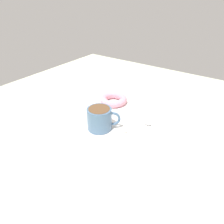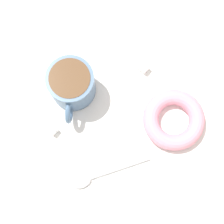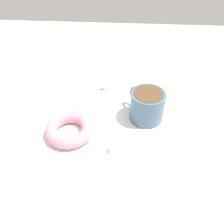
{
  "view_description": "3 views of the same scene",
  "coord_description": "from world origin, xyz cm",
  "px_view_note": "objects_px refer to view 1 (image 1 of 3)",
  "views": [
    {
      "loc": [
        -59.08,
        -40.8,
        42.69
      ],
      "look_at": [
        -2.57,
        -1.01,
        2.3
      ],
      "focal_mm": 35.0,
      "sensor_mm": 36.0,
      "label": 1
    },
    {
      "loc": [
        5.51,
        -11.0,
        68.03
      ],
      "look_at": [
        -2.57,
        -1.01,
        2.3
      ],
      "focal_mm": 60.0,
      "sensor_mm": 36.0,
      "label": 2
    },
    {
      "loc": [
        -5.54,
        44.22,
        43.69
      ],
      "look_at": [
        -2.57,
        -1.01,
        2.3
      ],
      "focal_mm": 40.0,
      "sensor_mm": 36.0,
      "label": 3
    }
  ],
  "objects_px": {
    "coffee_cup": "(100,118)",
    "sugar_cube": "(89,108)",
    "spoon": "(144,119)",
    "donut": "(113,100)",
    "sugar_cube_extra": "(124,131)"
  },
  "relations": [
    {
      "from": "coffee_cup",
      "to": "sugar_cube_extra",
      "type": "distance_m",
      "value": 0.09
    },
    {
      "from": "coffee_cup",
      "to": "donut",
      "type": "distance_m",
      "value": 0.19
    },
    {
      "from": "sugar_cube_extra",
      "to": "spoon",
      "type": "bearing_deg",
      "value": -9.5
    },
    {
      "from": "sugar_cube",
      "to": "sugar_cube_extra",
      "type": "xyz_separation_m",
      "value": [
        -0.06,
        -0.2,
        -0.0
      ]
    },
    {
      "from": "coffee_cup",
      "to": "spoon",
      "type": "height_order",
      "value": "coffee_cup"
    },
    {
      "from": "donut",
      "to": "sugar_cube",
      "type": "height_order",
      "value": "donut"
    },
    {
      "from": "donut",
      "to": "sugar_cube_extra",
      "type": "xyz_separation_m",
      "value": [
        -0.16,
        -0.15,
        -0.01
      ]
    },
    {
      "from": "coffee_cup",
      "to": "sugar_cube",
      "type": "bearing_deg",
      "value": 56.56
    },
    {
      "from": "donut",
      "to": "sugar_cube_extra",
      "type": "distance_m",
      "value": 0.22
    },
    {
      "from": "donut",
      "to": "spoon",
      "type": "relative_size",
      "value": 0.85
    },
    {
      "from": "spoon",
      "to": "sugar_cube",
      "type": "bearing_deg",
      "value": 104.21
    },
    {
      "from": "spoon",
      "to": "sugar_cube",
      "type": "distance_m",
      "value": 0.22
    },
    {
      "from": "coffee_cup",
      "to": "donut",
      "type": "relative_size",
      "value": 0.91
    },
    {
      "from": "donut",
      "to": "spoon",
      "type": "xyz_separation_m",
      "value": [
        -0.05,
        -0.17,
        -0.01
      ]
    },
    {
      "from": "coffee_cup",
      "to": "sugar_cube",
      "type": "distance_m",
      "value": 0.14
    }
  ]
}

